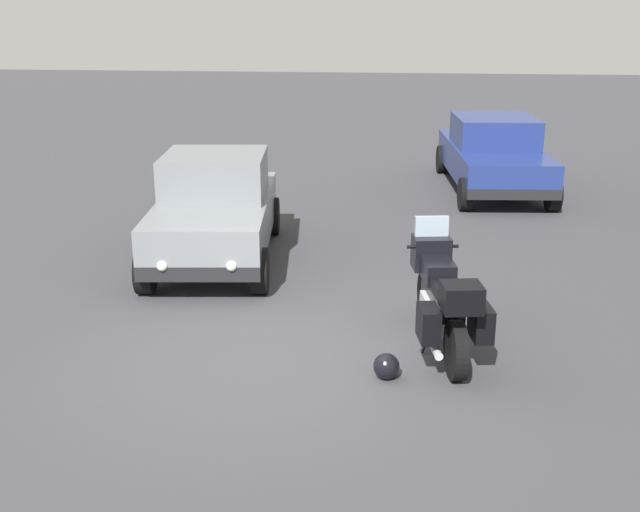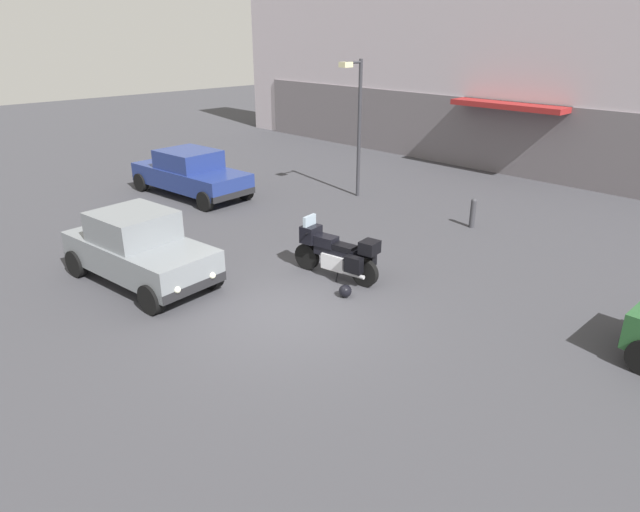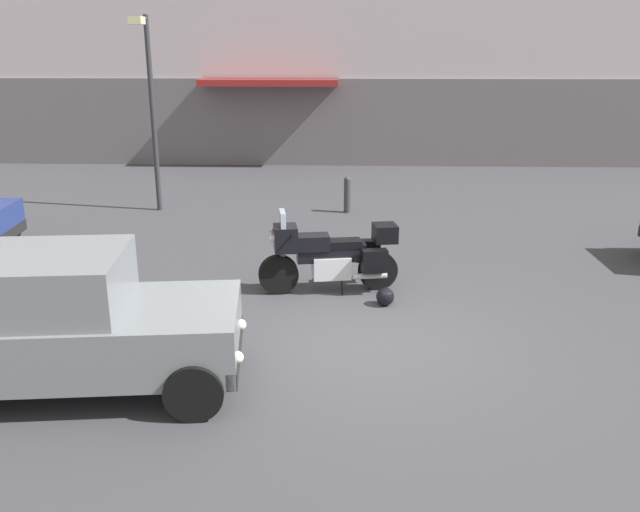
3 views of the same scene
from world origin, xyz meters
name	(u,v)px [view 2 (image 2 of 3)]	position (x,y,z in m)	size (l,w,h in m)	color
ground_plane	(288,312)	(0.00, 0.00, 0.00)	(80.00, 80.00, 0.00)	#38383D
building_facade_rear	(611,54)	(0.00, 15.06, 4.54)	(37.37, 3.40, 9.17)	#B2A8B2
motorcycle	(337,253)	(-0.50, 1.93, 0.62)	(2.25, 0.93, 1.36)	black
helmet	(345,291)	(0.34, 1.34, 0.14)	(0.28, 0.28, 0.28)	black
car_hatchback_near	(139,248)	(-3.44, -1.39, 0.81)	(4.00, 2.16, 1.64)	slate
car_sedan_far	(190,173)	(-8.84, 3.32, 0.78)	(4.68, 2.25, 1.56)	navy
streetlamp_curbside	(357,115)	(-4.79, 7.23, 2.75)	(0.28, 0.94, 4.48)	#2D2D33
bollard_curbside	(473,212)	(-0.24, 7.29, 0.46)	(0.16, 0.16, 0.87)	#333338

